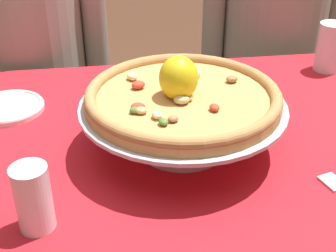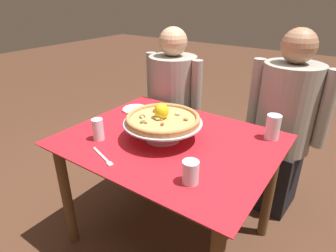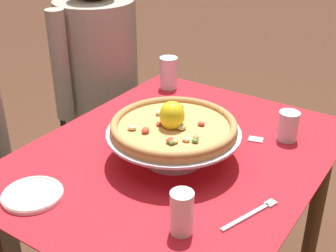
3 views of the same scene
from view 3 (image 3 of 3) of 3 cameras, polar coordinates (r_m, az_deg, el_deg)
name	(u,v)px [view 3 (image 3 of 3)]	position (r m, az deg, el deg)	size (l,w,h in m)	color
dining_table	(175,180)	(1.57, 0.94, -6.85)	(1.14, 0.91, 0.72)	brown
pizza_stand	(174,139)	(1.44, 0.71, -1.63)	(0.43, 0.43, 0.10)	#B7B7C1
pizza	(174,125)	(1.41, 0.70, 0.08)	(0.40, 0.40, 0.10)	tan
water_glass_front_right	(288,127)	(1.62, 14.85, -0.16)	(0.07, 0.07, 0.10)	silver
water_glass_back_right	(169,75)	(1.99, 0.09, 6.48)	(0.08, 0.08, 0.14)	silver
water_glass_front_left	(182,215)	(1.16, 1.74, -11.11)	(0.06, 0.06, 0.12)	white
side_plate	(32,194)	(1.36, -16.69, -8.23)	(0.17, 0.17, 0.02)	white
dinner_fork	(252,213)	(1.26, 10.57, -10.75)	(0.20, 0.08, 0.01)	#B7B7C1
sugar_packet	(256,140)	(1.61, 10.98, -1.68)	(0.05, 0.04, 0.01)	beige
diner_right	(100,89)	(2.25, -8.57, 4.67)	(0.53, 0.39, 1.27)	black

